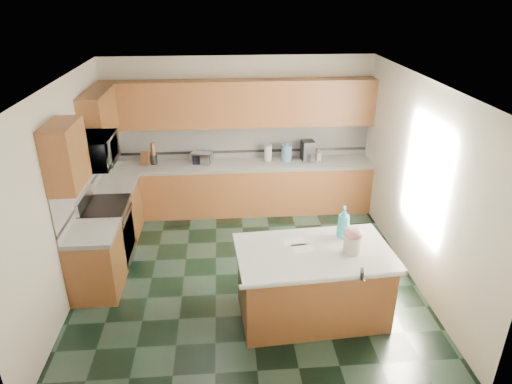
{
  "coord_description": "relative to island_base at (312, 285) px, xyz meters",
  "views": [
    {
      "loc": [
        -0.29,
        -5.42,
        3.78
      ],
      "look_at": [
        0.15,
        0.35,
        1.12
      ],
      "focal_mm": 32.0,
      "sensor_mm": 36.0,
      "label": 1
    }
  ],
  "objects": [
    {
      "name": "treat_jar",
      "position": [
        0.43,
        -0.06,
        0.6
      ],
      "size": [
        0.27,
        0.27,
        0.22
      ],
      "primitive_type": "cylinder",
      "rotation": [
        0.0,
        0.0,
        -0.39
      ],
      "color": "silver",
      "rests_on": "island_top"
    },
    {
      "name": "left_base_cab_front",
      "position": [
        -2.74,
        0.67,
        0.0
      ],
      "size": [
        0.6,
        0.72,
        0.86
      ],
      "primitive_type": "cube",
      "color": "#3C2610",
      "rests_on": "ground"
    },
    {
      "name": "back_base_cab",
      "position": [
        -0.74,
        2.91,
        0.0
      ],
      "size": [
        4.6,
        0.6,
        0.86
      ],
      "primitive_type": "cube",
      "color": "#3C2610",
      "rests_on": "ground"
    },
    {
      "name": "left_backsplash",
      "position": [
        -3.03,
        1.46,
        0.81
      ],
      "size": [
        0.02,
        2.3,
        0.63
      ],
      "primitive_type": "cube",
      "color": "silver",
      "rests_on": "wall_left"
    },
    {
      "name": "paper_sheet_a",
      "position": [
        -0.13,
        0.07,
        0.49
      ],
      "size": [
        0.27,
        0.22,
        0.0
      ],
      "primitive_type": "cube",
      "rotation": [
        0.0,
        0.0,
        0.12
      ],
      "color": "white",
      "rests_on": "island_top"
    },
    {
      "name": "microwave",
      "position": [
        -2.74,
        1.41,
        1.3
      ],
      "size": [
        0.5,
        0.73,
        0.41
      ],
      "primitive_type": "imported",
      "rotation": [
        0.0,
        0.0,
        1.57
      ],
      "color": "#B7B7BC",
      "rests_on": "wall_left"
    },
    {
      "name": "island_bullnose",
      "position": [
        0.0,
        -0.54,
        0.46
      ],
      "size": [
        1.82,
        0.18,
        0.06
      ],
      "primitive_type": "cylinder",
      "rotation": [
        0.0,
        1.57,
        0.07
      ],
      "color": "silver",
      "rests_on": "island_base"
    },
    {
      "name": "island_top",
      "position": [
        0.0,
        0.0,
        0.46
      ],
      "size": [
        1.89,
        1.2,
        0.06
      ],
      "primitive_type": "cube",
      "rotation": [
        0.0,
        0.0,
        0.07
      ],
      "color": "silver",
      "rests_on": "island_base"
    },
    {
      "name": "clamp_body",
      "position": [
        0.42,
        -0.52,
        0.5
      ],
      "size": [
        0.06,
        0.12,
        0.1
      ],
      "primitive_type": "cube",
      "rotation": [
        0.0,
        0.0,
        -0.25
      ],
      "color": "black",
      "rests_on": "island_top"
    },
    {
      "name": "left_counter_front",
      "position": [
        -2.74,
        0.67,
        0.46
      ],
      "size": [
        0.64,
        0.72,
        0.06
      ],
      "primitive_type": "cube",
      "color": "silver",
      "rests_on": "left_base_cab_front"
    },
    {
      "name": "utensil_crock",
      "position": [
        -2.23,
        2.99,
        0.57
      ],
      "size": [
        0.12,
        0.12,
        0.16
      ],
      "primitive_type": "cylinder",
      "color": "black",
      "rests_on": "back_countertop"
    },
    {
      "name": "toaster_oven",
      "position": [
        -1.41,
        2.96,
        0.59
      ],
      "size": [
        0.4,
        0.33,
        0.2
      ],
      "primitive_type": "cube",
      "rotation": [
        0.0,
        0.0,
        -0.31
      ],
      "color": "#B7B7BC",
      "rests_on": "back_countertop"
    },
    {
      "name": "back_countertop",
      "position": [
        -0.74,
        2.91,
        0.46
      ],
      "size": [
        4.6,
        0.64,
        0.06
      ],
      "primitive_type": "cube",
      "color": "silver",
      "rests_on": "back_base_cab"
    },
    {
      "name": "utensil_bundle",
      "position": [
        -2.23,
        2.99,
        0.76
      ],
      "size": [
        0.07,
        0.07,
        0.23
      ],
      "primitive_type": "cylinder",
      "color": "#472814",
      "rests_on": "utensil_crock"
    },
    {
      "name": "soap_bottle_back",
      "position": [
        0.64,
        2.96,
        0.59
      ],
      "size": [
        0.12,
        0.12,
        0.19
      ],
      "primitive_type": "imported",
      "rotation": [
        0.0,
        0.0,
        0.44
      ],
      "color": "white",
      "rests_on": "back_countertop"
    },
    {
      "name": "wall_front",
      "position": [
        -0.74,
        -1.41,
        0.92
      ],
      "size": [
        4.6,
        0.04,
        2.7
      ],
      "primitive_type": "cube",
      "color": "silver",
      "rests_on": "ground"
    },
    {
      "name": "coffee_carafe",
      "position": [
        0.46,
        2.94,
        0.56
      ],
      "size": [
        0.14,
        0.14,
        0.14
      ],
      "primitive_type": "cylinder",
      "color": "black",
      "rests_on": "back_countertop"
    },
    {
      "name": "ceiling",
      "position": [
        -0.74,
        0.91,
        2.27
      ],
      "size": [
        4.6,
        4.6,
        0.0
      ],
      "primitive_type": "plane",
      "color": "white",
      "rests_on": "ground"
    },
    {
      "name": "paper_towel",
      "position": [
        -0.24,
        3.01,
        0.64
      ],
      "size": [
        0.13,
        0.13,
        0.29
      ],
      "primitive_type": "cylinder",
      "color": "white",
      "rests_on": "back_countertop"
    },
    {
      "name": "back_backsplash",
      "position": [
        -0.74,
        3.2,
        0.81
      ],
      "size": [
        4.6,
        0.02,
        0.63
      ],
      "primitive_type": "cube",
      "color": "silver",
      "rests_on": "back_countertop"
    },
    {
      "name": "soap_bottle_island",
      "position": [
        0.41,
        0.3,
        0.7
      ],
      "size": [
        0.19,
        0.19,
        0.41
      ],
      "primitive_type": "imported",
      "rotation": [
        0.0,
        0.0,
        -0.21
      ],
      "color": "#37B6BC",
      "rests_on": "island_top"
    },
    {
      "name": "floor",
      "position": [
        -0.74,
        0.91,
        -0.43
      ],
      "size": [
        4.6,
        4.6,
        0.0
      ],
      "primitive_type": "plane",
      "color": "black",
      "rests_on": "ground"
    },
    {
      "name": "treat_jar_knob",
      "position": [
        0.43,
        -0.06,
        0.79
      ],
      "size": [
        0.07,
        0.03,
        0.03
      ],
      "primitive_type": "cylinder",
      "rotation": [
        0.0,
        1.57,
        0.0
      ],
      "color": "tan",
      "rests_on": "treat_jar_lid"
    },
    {
      "name": "water_jug",
      "position": [
        0.08,
        2.97,
        0.64
      ],
      "size": [
        0.18,
        0.18,
        0.3
      ],
      "primitive_type": "cylinder",
      "color": "#547AA8",
      "rests_on": "back_countertop"
    },
    {
      "name": "paper_towel_base",
      "position": [
        -0.24,
        3.01,
        0.5
      ],
      "size": [
        0.19,
        0.19,
        0.01
      ],
      "primitive_type": "cylinder",
      "color": "#B7B7BC",
      "rests_on": "back_countertop"
    },
    {
      "name": "toaster_oven_door",
      "position": [
        -1.41,
        2.86,
        0.59
      ],
      "size": [
        0.3,
        0.01,
        0.16
      ],
      "primitive_type": "cube",
      "color": "black",
      "rests_on": "toaster_oven"
    },
    {
      "name": "treat_jar_knob_end_l",
      "position": [
        0.39,
        -0.06,
        0.79
      ],
      "size": [
        0.04,
        0.04,
        0.04
      ],
      "primitive_type": "sphere",
      "color": "tan",
      "rests_on": "treat_jar_lid"
    },
    {
      "name": "water_jug_neck",
      "position": [
        0.08,
        2.97,
        0.81
      ],
      "size": [
        0.08,
        0.08,
        0.04
      ],
      "primitive_type": "cylinder",
      "color": "#547AA8",
      "rests_on": "water_jug"
    },
    {
      "name": "paper_sheet_b",
      "position": [
        -0.21,
        0.22,
        0.49
      ],
      "size": [
        0.28,
        0.22,
        0.0
      ],
      "primitive_type": "cube",
      "rotation": [
        0.0,
        0.0,
        0.1
      ],
      "color": "white",
      "rests_on": "island_top"
    },
    {
      "name": "range_body",
      "position": [
        -2.74,
        1.41,
        0.01
      ],
      "size": [
        0.6,
        0.76,
        0.88
      ],
      "primitive_type": "cube",
      "color": "#B7B7BC",
      "rests_on": "ground"
    },
    {
      "name": "clamp_handle",
      "position": [
        0.42,
        -0.59,
        0.48
      ],
      "size": [
        0.02,
        0.08,
        0.02
      ],
      "primitive_type": "cylinder",
      "rotation": [
        1.57,
        0.0,
        0.0
      ],
      "color": "black",
      "rests_on": "island_top"
    },
    {
      "name": "left_upper_cab_front",
      "position": [
        -2.87,
        0.67,
        1.51
      ],
      "size": [
        0.33,
        0.72,
        0.78
      ],
      "primitive_type": "cube",
      "color": "#3C2610",
      "rests_on": "wall_left"
    },
    {
      "name": "wall_left",
      "position": [
        -3.06,
        0.91,
        0.92
      ],
      "size": [
        0.04,
        4.6,
        2.7
      ],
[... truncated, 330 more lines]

